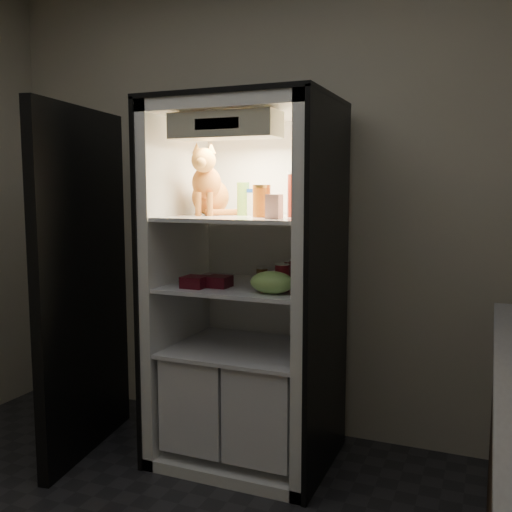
{
  "coord_description": "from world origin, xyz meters",
  "views": [
    {
      "loc": [
        1.17,
        -1.32,
        1.43
      ],
      "look_at": [
        0.07,
        1.32,
        1.09
      ],
      "focal_mm": 40.0,
      "sensor_mm": 36.0,
      "label": 1
    }
  ],
  "objects_px": {
    "mayo_tub": "(255,202)",
    "soda_can_a": "(290,273)",
    "soda_can_b": "(297,273)",
    "berry_box_right": "(219,282)",
    "soda_can_c": "(282,277)",
    "grape_bag": "(272,282)",
    "refrigerator": "(249,310)",
    "parmesan_shaker": "(243,199)",
    "cream_carton": "(274,206)",
    "condiment_jar": "(262,275)",
    "tabby_cat": "(209,188)",
    "pepper_jar": "(301,194)",
    "salsa_jar": "(262,201)",
    "berry_box_left": "(195,282)"
  },
  "relations": [
    {
      "from": "soda_can_a",
      "to": "grape_bag",
      "type": "relative_size",
      "value": 0.57
    },
    {
      "from": "pepper_jar",
      "to": "berry_box_right",
      "type": "xyz_separation_m",
      "value": [
        -0.38,
        -0.15,
        -0.44
      ]
    },
    {
      "from": "condiment_jar",
      "to": "soda_can_c",
      "type": "bearing_deg",
      "value": -45.48
    },
    {
      "from": "mayo_tub",
      "to": "grape_bag",
      "type": "xyz_separation_m",
      "value": [
        0.2,
        -0.28,
        -0.37
      ]
    },
    {
      "from": "parmesan_shaker",
      "to": "soda_can_a",
      "type": "bearing_deg",
      "value": 2.97
    },
    {
      "from": "refrigerator",
      "to": "cream_carton",
      "type": "relative_size",
      "value": 16.61
    },
    {
      "from": "parmesan_shaker",
      "to": "refrigerator",
      "type": "bearing_deg",
      "value": -25.81
    },
    {
      "from": "refrigerator",
      "to": "mayo_tub",
      "type": "distance_m",
      "value": 0.57
    },
    {
      "from": "tabby_cat",
      "to": "soda_can_b",
      "type": "height_order",
      "value": "tabby_cat"
    },
    {
      "from": "soda_can_c",
      "to": "berry_box_right",
      "type": "xyz_separation_m",
      "value": [
        -0.33,
        -0.02,
        -0.04
      ]
    },
    {
      "from": "parmesan_shaker",
      "to": "cream_carton",
      "type": "relative_size",
      "value": 1.51
    },
    {
      "from": "tabby_cat",
      "to": "parmesan_shaker",
      "type": "relative_size",
      "value": 2.19
    },
    {
      "from": "parmesan_shaker",
      "to": "berry_box_right",
      "type": "relative_size",
      "value": 1.54
    },
    {
      "from": "soda_can_a",
      "to": "refrigerator",
      "type": "bearing_deg",
      "value": -171.6
    },
    {
      "from": "pepper_jar",
      "to": "parmesan_shaker",
      "type": "bearing_deg",
      "value": 171.27
    },
    {
      "from": "refrigerator",
      "to": "berry_box_right",
      "type": "relative_size",
      "value": 16.92
    },
    {
      "from": "tabby_cat",
      "to": "soda_can_b",
      "type": "bearing_deg",
      "value": -16.47
    },
    {
      "from": "mayo_tub",
      "to": "condiment_jar",
      "type": "distance_m",
      "value": 0.38
    },
    {
      "from": "refrigerator",
      "to": "salsa_jar",
      "type": "distance_m",
      "value": 0.6
    },
    {
      "from": "soda_can_c",
      "to": "berry_box_left",
      "type": "distance_m",
      "value": 0.44
    },
    {
      "from": "salsa_jar",
      "to": "pepper_jar",
      "type": "relative_size",
      "value": 0.7
    },
    {
      "from": "pepper_jar",
      "to": "berry_box_left",
      "type": "relative_size",
      "value": 1.96
    },
    {
      "from": "refrigerator",
      "to": "cream_carton",
      "type": "distance_m",
      "value": 0.64
    },
    {
      "from": "grape_bag",
      "to": "berry_box_right",
      "type": "relative_size",
      "value": 1.9
    },
    {
      "from": "soda_can_a",
      "to": "condiment_jar",
      "type": "distance_m",
      "value": 0.15
    },
    {
      "from": "soda_can_b",
      "to": "tabby_cat",
      "type": "bearing_deg",
      "value": 178.3
    },
    {
      "from": "parmesan_shaker",
      "to": "tabby_cat",
      "type": "bearing_deg",
      "value": -168.12
    },
    {
      "from": "soda_can_c",
      "to": "berry_box_right",
      "type": "bearing_deg",
      "value": -176.16
    },
    {
      "from": "parmesan_shaker",
      "to": "soda_can_c",
      "type": "relative_size",
      "value": 1.31
    },
    {
      "from": "mayo_tub",
      "to": "soda_can_a",
      "type": "bearing_deg",
      "value": -1.73
    },
    {
      "from": "berry_box_left",
      "to": "berry_box_right",
      "type": "xyz_separation_m",
      "value": [
        0.1,
        0.06,
        -0.0
      ]
    },
    {
      "from": "refrigerator",
      "to": "berry_box_right",
      "type": "xyz_separation_m",
      "value": [
        -0.08,
        -0.18,
        0.18
      ]
    },
    {
      "from": "soda_can_b",
      "to": "berry_box_right",
      "type": "height_order",
      "value": "soda_can_b"
    },
    {
      "from": "pepper_jar",
      "to": "condiment_jar",
      "type": "distance_m",
      "value": 0.48
    },
    {
      "from": "pepper_jar",
      "to": "berry_box_right",
      "type": "bearing_deg",
      "value": -158.11
    },
    {
      "from": "pepper_jar",
      "to": "soda_can_b",
      "type": "distance_m",
      "value": 0.39
    },
    {
      "from": "tabby_cat",
      "to": "soda_can_b",
      "type": "xyz_separation_m",
      "value": [
        0.5,
        -0.01,
        -0.42
      ]
    },
    {
      "from": "parmesan_shaker",
      "to": "soda_can_b",
      "type": "xyz_separation_m",
      "value": [
        0.31,
        -0.05,
        -0.37
      ]
    },
    {
      "from": "soda_can_c",
      "to": "berry_box_left",
      "type": "height_order",
      "value": "soda_can_c"
    },
    {
      "from": "berry_box_right",
      "to": "soda_can_c",
      "type": "bearing_deg",
      "value": 3.84
    },
    {
      "from": "refrigerator",
      "to": "grape_bag",
      "type": "height_order",
      "value": "refrigerator"
    },
    {
      "from": "soda_can_b",
      "to": "grape_bag",
      "type": "bearing_deg",
      "value": -103.41
    },
    {
      "from": "soda_can_a",
      "to": "berry_box_right",
      "type": "bearing_deg",
      "value": -144.53
    },
    {
      "from": "soda_can_b",
      "to": "pepper_jar",
      "type": "bearing_deg",
      "value": 5.73
    },
    {
      "from": "soda_can_c",
      "to": "grape_bag",
      "type": "xyz_separation_m",
      "value": [
        -0.02,
        -0.08,
        -0.01
      ]
    },
    {
      "from": "refrigerator",
      "to": "pepper_jar",
      "type": "relative_size",
      "value": 8.36
    },
    {
      "from": "cream_carton",
      "to": "soda_can_c",
      "type": "xyz_separation_m",
      "value": [
        0.02,
        0.06,
        -0.34
      ]
    },
    {
      "from": "salsa_jar",
      "to": "soda_can_a",
      "type": "bearing_deg",
      "value": 52.76
    },
    {
      "from": "salsa_jar",
      "to": "mayo_tub",
      "type": "bearing_deg",
      "value": 123.03
    },
    {
      "from": "salsa_jar",
      "to": "condiment_jar",
      "type": "relative_size",
      "value": 1.87
    }
  ]
}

